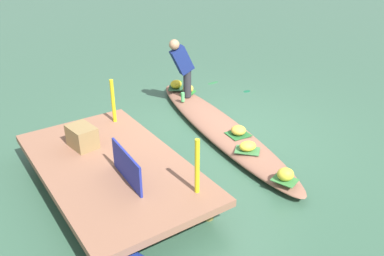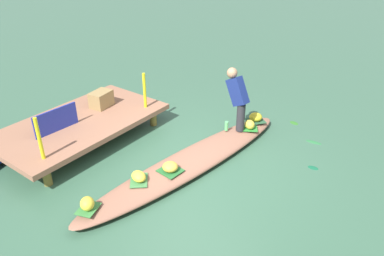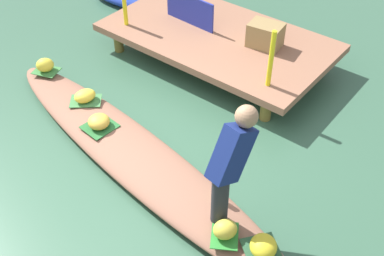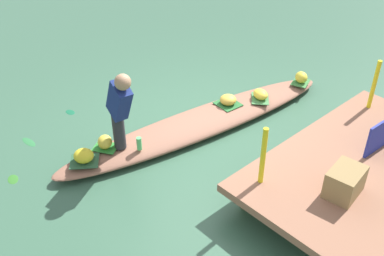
{
  "view_description": "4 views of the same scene",
  "coord_description": "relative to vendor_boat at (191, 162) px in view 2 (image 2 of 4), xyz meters",
  "views": [
    {
      "loc": [
        -5.08,
        4.05,
        3.39
      ],
      "look_at": [
        -0.0,
        0.6,
        0.27
      ],
      "focal_mm": 38.01,
      "sensor_mm": 36.0,
      "label": 1
    },
    {
      "loc": [
        -4.29,
        -3.21,
        3.71
      ],
      "look_at": [
        0.4,
        0.27,
        0.5
      ],
      "focal_mm": 34.6,
      "sensor_mm": 36.0,
      "label": 2
    },
    {
      "loc": [
        2.89,
        -2.56,
        3.8
      ],
      "look_at": [
        0.46,
        0.49,
        0.41
      ],
      "focal_mm": 44.34,
      "sensor_mm": 36.0,
      "label": 3
    },
    {
      "loc": [
        3.96,
        4.07,
        3.87
      ],
      "look_at": [
        0.49,
        0.31,
        0.38
      ],
      "focal_mm": 42.61,
      "sensor_mm": 36.0,
      "label": 4
    }
  ],
  "objects": [
    {
      "name": "banana_bunch_0",
      "position": [
        -1.03,
        0.25,
        0.18
      ],
      "size": [
        0.27,
        0.32,
        0.15
      ],
      "primitive_type": "ellipsoid",
      "rotation": [
        0.0,
        0.0,
        1.28
      ],
      "color": "yellow",
      "rests_on": "vendor_boat"
    },
    {
      "name": "railing_post_west",
      "position": [
        -1.71,
        1.68,
        0.68
      ],
      "size": [
        0.06,
        0.06,
        0.74
      ],
      "primitive_type": "cylinder",
      "color": "yellow",
      "rests_on": "dock_platform"
    },
    {
      "name": "canal_water",
      "position": [
        0.0,
        0.0,
        -0.1
      ],
      "size": [
        40.0,
        40.0,
        0.0
      ],
      "primitive_type": "plane",
      "color": "#355C45",
      "rests_on": "ground"
    },
    {
      "name": "drifting_plant_1",
      "position": [
        2.62,
        -0.8,
        -0.1
      ],
      "size": [
        0.19,
        0.23,
        0.01
      ],
      "primitive_type": "ellipsoid",
      "rotation": [
        0.0,
        0.0,
        1.27
      ],
      "color": "#2E6D25",
      "rests_on": "ground"
    },
    {
      "name": "railing_post_east",
      "position": [
        0.69,
        1.68,
        0.68
      ],
      "size": [
        0.06,
        0.06,
        0.74
      ],
      "primitive_type": "cylinder",
      "color": "yellow",
      "rests_on": "dock_platform"
    },
    {
      "name": "banana_bunch_2",
      "position": [
        -1.94,
        0.36,
        0.2
      ],
      "size": [
        0.29,
        0.3,
        0.19
      ],
      "primitive_type": "ellipsoid",
      "rotation": [
        0.0,
        0.0,
        0.96
      ],
      "color": "yellow",
      "rests_on": "vendor_boat"
    },
    {
      "name": "drifting_plant_2",
      "position": [
        2.09,
        -1.43,
        -0.1
      ],
      "size": [
        0.14,
        0.31,
        0.01
      ],
      "primitive_type": "ellipsoid",
      "rotation": [
        0.0,
        0.0,
        1.65
      ],
      "color": "#2A6D3B",
      "rests_on": "ground"
    },
    {
      "name": "vendor_person",
      "position": [
        1.35,
        -0.09,
        0.79
      ],
      "size": [
        0.25,
        0.5,
        1.21
      ],
      "color": "#28282D",
      "rests_on": "vendor_boat"
    },
    {
      "name": "produce_crate",
      "position": [
        0.17,
        2.43,
        0.48
      ],
      "size": [
        0.48,
        0.38,
        0.33
      ],
      "primitive_type": "cube",
      "rotation": [
        0.0,
        0.0,
        0.14
      ],
      "color": "olive",
      "rests_on": "dock_platform"
    },
    {
      "name": "leaf_mat_1",
      "position": [
        1.49,
        -0.32,
        0.11
      ],
      "size": [
        0.38,
        0.4,
        0.01
      ],
      "primitive_type": "cube",
      "rotation": [
        0.0,
        0.0,
        2.13
      ],
      "color": "#2C8330",
      "rests_on": "vendor_boat"
    },
    {
      "name": "leaf_mat_4",
      "position": [
        -0.54,
        0.02,
        0.11
      ],
      "size": [
        0.36,
        0.38,
        0.01
      ],
      "primitive_type": "cube",
      "rotation": [
        0.0,
        0.0,
        1.49
      ],
      "color": "#25642E",
      "rests_on": "vendor_boat"
    },
    {
      "name": "dock_platform",
      "position": [
        -0.51,
        2.28,
        0.25
      ],
      "size": [
        3.2,
        1.8,
        0.41
      ],
      "color": "#906049",
      "rests_on": "ground"
    },
    {
      "name": "banana_bunch_4",
      "position": [
        -0.54,
        0.02,
        0.18
      ],
      "size": [
        0.36,
        0.36,
        0.15
      ],
      "primitive_type": "ellipsoid",
      "rotation": [
        0.0,
        0.0,
        3.8
      ],
      "color": "gold",
      "rests_on": "vendor_boat"
    },
    {
      "name": "leaf_mat_2",
      "position": [
        -1.94,
        0.36,
        0.11
      ],
      "size": [
        0.39,
        0.35,
        0.01
      ],
      "primitive_type": "cube",
      "rotation": [
        0.0,
        0.0,
        0.34
      ],
      "color": "#39793B",
      "rests_on": "vendor_boat"
    },
    {
      "name": "water_bottle",
      "position": [
        1.17,
        0.01,
        0.19
      ],
      "size": [
        0.07,
        0.07,
        0.18
      ],
      "primitive_type": "cylinder",
      "color": "#57BF69",
      "rests_on": "vendor_boat"
    },
    {
      "name": "market_banner",
      "position": [
        -1.01,
        2.28,
        0.53
      ],
      "size": [
        0.86,
        0.08,
        0.43
      ],
      "primitive_type": "cube",
      "rotation": [
        0.0,
        0.0,
        -0.05
      ],
      "color": "navy",
      "rests_on": "dock_platform"
    },
    {
      "name": "leaf_mat_3",
      "position": [
        1.85,
        -0.26,
        0.11
      ],
      "size": [
        0.48,
        0.47,
        0.01
      ],
      "primitive_type": "cube",
      "rotation": [
        0.0,
        0.0,
        2.5
      ],
      "color": "#295235",
      "rests_on": "vendor_boat"
    },
    {
      "name": "drifting_plant_0",
      "position": [
        1.24,
        -1.74,
        -0.1
      ],
      "size": [
        0.13,
        0.19,
        0.01
      ],
      "primitive_type": "ellipsoid",
      "rotation": [
        0.0,
        0.0,
        1.62
      ],
      "color": "#145939",
      "rests_on": "ground"
    },
    {
      "name": "banana_bunch_1",
      "position": [
        1.49,
        -0.32,
        0.2
      ],
      "size": [
        0.29,
        0.29,
        0.18
      ],
      "primitive_type": "ellipsoid",
      "rotation": [
        0.0,
        0.0,
        4.07
      ],
      "color": "gold",
      "rests_on": "vendor_boat"
    },
    {
      "name": "vendor_boat",
      "position": [
        0.0,
        0.0,
        0.0
      ],
      "size": [
        4.72,
        1.42,
        0.2
      ],
      "primitive_type": "ellipsoid",
      "rotation": [
        0.0,
        0.0,
        -0.15
      ],
      "color": "#8D5D48",
      "rests_on": "ground"
    },
    {
      "name": "banana_bunch_3",
      "position": [
        1.85,
        -0.26,
        0.19
      ],
      "size": [
        0.34,
        0.35,
        0.17
      ],
      "primitive_type": "ellipsoid",
      "rotation": [
        0.0,
        0.0,
        5.24
      ],
      "color": "gold",
      "rests_on": "vendor_boat"
    },
    {
      "name": "leaf_mat_0",
      "position": [
        -1.03,
        0.25,
        0.11
      ],
      "size": [
        0.46,
        0.45,
        0.01
      ],
      "primitive_type": "cube",
      "rotation": [
        0.0,
        0.0,
        0.73
      ],
      "color": "#3D7941",
      "rests_on": "vendor_boat"
    }
  ]
}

